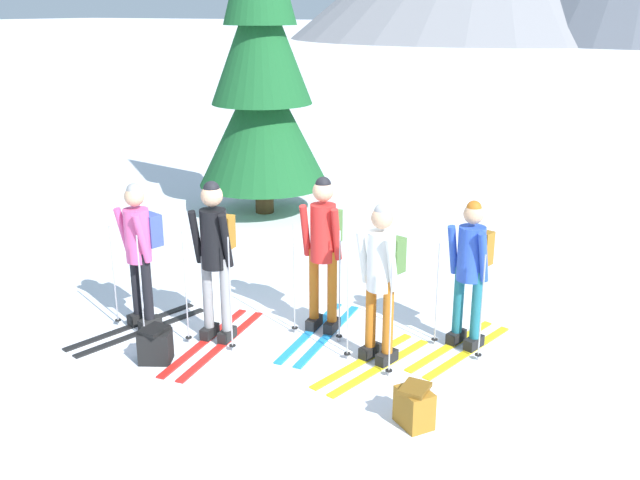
{
  "coord_description": "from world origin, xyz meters",
  "views": [
    {
      "loc": [
        3.58,
        -6.23,
        3.49
      ],
      "look_at": [
        0.1,
        0.4,
        1.05
      ],
      "focal_mm": 40.04,
      "sensor_mm": 36.0,
      "label": 1
    }
  ],
  "objects_px": {
    "skier_in_black": "(215,252)",
    "backpack_on_snow_beside": "(155,345)",
    "skier_in_red": "(323,246)",
    "skier_in_blue": "(471,267)",
    "skier_in_white": "(381,275)",
    "skier_in_pink": "(139,248)",
    "pine_tree_near": "(261,70)",
    "backpack_on_snow_front": "(414,406)"
  },
  "relations": [
    {
      "from": "skier_in_black",
      "to": "skier_in_blue",
      "type": "bearing_deg",
      "value": 24.24
    },
    {
      "from": "skier_in_pink",
      "to": "backpack_on_snow_front",
      "type": "distance_m",
      "value": 3.57
    },
    {
      "from": "skier_in_blue",
      "to": "skier_in_pink",
      "type": "bearing_deg",
      "value": -160.15
    },
    {
      "from": "skier_in_black",
      "to": "skier_in_red",
      "type": "xyz_separation_m",
      "value": [
        0.91,
        0.75,
        -0.0
      ]
    },
    {
      "from": "skier_in_red",
      "to": "pine_tree_near",
      "type": "height_order",
      "value": "pine_tree_near"
    },
    {
      "from": "skier_in_red",
      "to": "backpack_on_snow_beside",
      "type": "distance_m",
      "value": 2.07
    },
    {
      "from": "skier_in_blue",
      "to": "pine_tree_near",
      "type": "height_order",
      "value": "pine_tree_near"
    },
    {
      "from": "skier_in_blue",
      "to": "backpack_on_snow_front",
      "type": "distance_m",
      "value": 1.86
    },
    {
      "from": "skier_in_black",
      "to": "skier_in_blue",
      "type": "xyz_separation_m",
      "value": [
        2.46,
        1.11,
        -0.11
      ]
    },
    {
      "from": "skier_in_black",
      "to": "skier_in_red",
      "type": "bearing_deg",
      "value": 39.39
    },
    {
      "from": "pine_tree_near",
      "to": "backpack_on_snow_front",
      "type": "height_order",
      "value": "pine_tree_near"
    },
    {
      "from": "skier_in_red",
      "to": "skier_in_blue",
      "type": "height_order",
      "value": "skier_in_red"
    },
    {
      "from": "skier_in_pink",
      "to": "backpack_on_snow_beside",
      "type": "distance_m",
      "value": 1.18
    },
    {
      "from": "skier_in_pink",
      "to": "skier_in_red",
      "type": "distance_m",
      "value": 2.05
    },
    {
      "from": "skier_in_black",
      "to": "skier_in_red",
      "type": "height_order",
      "value": "skier_in_black"
    },
    {
      "from": "pine_tree_near",
      "to": "backpack_on_snow_beside",
      "type": "relative_size",
      "value": 13.89
    },
    {
      "from": "skier_in_white",
      "to": "skier_in_blue",
      "type": "bearing_deg",
      "value": 47.1
    },
    {
      "from": "pine_tree_near",
      "to": "backpack_on_snow_front",
      "type": "bearing_deg",
      "value": -47.5
    },
    {
      "from": "skier_in_white",
      "to": "skier_in_blue",
      "type": "relative_size",
      "value": 1.04
    },
    {
      "from": "backpack_on_snow_beside",
      "to": "pine_tree_near",
      "type": "bearing_deg",
      "value": 110.64
    },
    {
      "from": "skier_in_black",
      "to": "pine_tree_near",
      "type": "relative_size",
      "value": 0.33
    },
    {
      "from": "skier_in_white",
      "to": "backpack_on_snow_beside",
      "type": "height_order",
      "value": "skier_in_white"
    },
    {
      "from": "skier_in_black",
      "to": "backpack_on_snow_beside",
      "type": "height_order",
      "value": "skier_in_black"
    },
    {
      "from": "skier_in_red",
      "to": "pine_tree_near",
      "type": "relative_size",
      "value": 0.33
    },
    {
      "from": "pine_tree_near",
      "to": "skier_in_black",
      "type": "bearing_deg",
      "value": -63.69
    },
    {
      "from": "skier_in_red",
      "to": "skier_in_blue",
      "type": "bearing_deg",
      "value": 13.05
    },
    {
      "from": "skier_in_red",
      "to": "skier_in_blue",
      "type": "relative_size",
      "value": 1.1
    },
    {
      "from": "skier_in_blue",
      "to": "backpack_on_snow_beside",
      "type": "distance_m",
      "value": 3.37
    },
    {
      "from": "skier_in_pink",
      "to": "backpack_on_snow_front",
      "type": "relative_size",
      "value": 4.27
    },
    {
      "from": "pine_tree_near",
      "to": "backpack_on_snow_front",
      "type": "distance_m",
      "value": 7.47
    },
    {
      "from": "skier_in_black",
      "to": "backpack_on_snow_beside",
      "type": "relative_size",
      "value": 4.59
    },
    {
      "from": "skier_in_white",
      "to": "pine_tree_near",
      "type": "xyz_separation_m",
      "value": [
        -4.06,
        4.27,
        1.54
      ]
    },
    {
      "from": "skier_in_black",
      "to": "backpack_on_snow_front",
      "type": "distance_m",
      "value": 2.71
    },
    {
      "from": "skier_in_black",
      "to": "skier_in_white",
      "type": "relative_size",
      "value": 1.06
    },
    {
      "from": "backpack_on_snow_front",
      "to": "skier_in_black",
      "type": "bearing_deg",
      "value": 166.46
    },
    {
      "from": "skier_in_pink",
      "to": "skier_in_white",
      "type": "xyz_separation_m",
      "value": [
        2.71,
        0.48,
        0.0
      ]
    },
    {
      "from": "backpack_on_snow_front",
      "to": "backpack_on_snow_beside",
      "type": "distance_m",
      "value": 2.78
    },
    {
      "from": "backpack_on_snow_front",
      "to": "pine_tree_near",
      "type": "bearing_deg",
      "value": 132.5
    },
    {
      "from": "pine_tree_near",
      "to": "backpack_on_snow_beside",
      "type": "height_order",
      "value": "pine_tree_near"
    },
    {
      "from": "skier_in_red",
      "to": "skier_in_white",
      "type": "xyz_separation_m",
      "value": [
        0.85,
        -0.39,
        -0.06
      ]
    },
    {
      "from": "skier_in_blue",
      "to": "pine_tree_near",
      "type": "xyz_separation_m",
      "value": [
        -4.75,
        3.52,
        1.58
      ]
    },
    {
      "from": "skier_in_white",
      "to": "skier_in_blue",
      "type": "distance_m",
      "value": 1.02
    }
  ]
}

